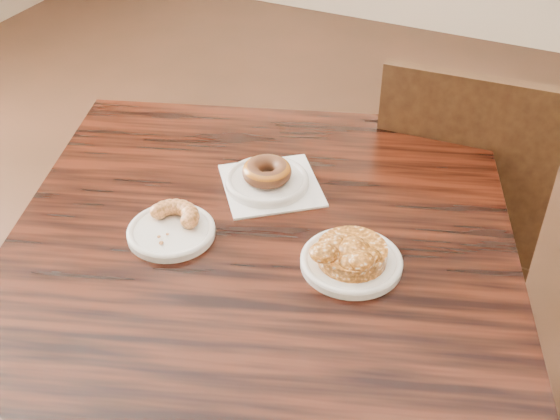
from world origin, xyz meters
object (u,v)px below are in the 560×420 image
at_px(chair_far, 458,211).
at_px(apple_fritter, 352,251).
at_px(cruller_fragment, 170,223).
at_px(cafe_table, 264,373).
at_px(glazed_donut, 267,172).

xyz_separation_m(chair_far, apple_fritter, (-0.08, -0.62, 0.33)).
bearing_deg(apple_fritter, cruller_fragment, -169.53).
bearing_deg(cafe_table, glazed_donut, 92.90).
bearing_deg(cafe_table, apple_fritter, -23.46).
bearing_deg(glazed_donut, cruller_fragment, -113.42).
bearing_deg(cruller_fragment, apple_fritter, 10.47).
relative_size(chair_far, apple_fritter, 5.67).
xyz_separation_m(glazed_donut, cruller_fragment, (-0.09, -0.20, -0.01)).
height_order(cafe_table, glazed_donut, glazed_donut).
distance_m(apple_fritter, cruller_fragment, 0.31).
height_order(cafe_table, cruller_fragment, cruller_fragment).
bearing_deg(glazed_donut, chair_far, 58.20).
height_order(cafe_table, apple_fritter, apple_fritter).
xyz_separation_m(cafe_table, cruller_fragment, (-0.14, -0.07, 0.40)).
relative_size(apple_fritter, cruller_fragment, 1.51).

